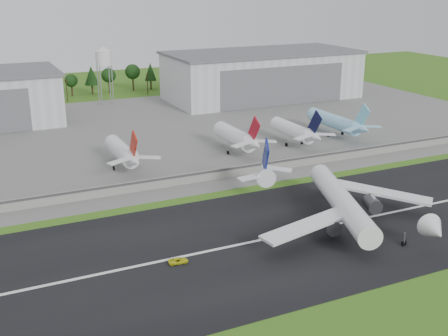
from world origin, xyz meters
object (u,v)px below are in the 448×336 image
ground_vehicle (178,261)px  parked_jet_red_a (124,153)px  parked_jet_red_b (238,138)px  main_airliner (343,207)px  parked_jet_navy (297,131)px  parked_jet_skyblue (338,122)px

ground_vehicle → parked_jet_red_a: (7.15, 69.13, 5.38)m
ground_vehicle → parked_jet_red_b: (49.48, 69.16, 5.62)m
main_airliner → parked_jet_red_b: size_ratio=1.84×
parked_jet_navy → parked_jet_skyblue: parked_jet_skyblue is taller
main_airliner → parked_jet_navy: size_ratio=1.84×
ground_vehicle → parked_jet_navy: (74.24, 69.12, 5.33)m
main_airliner → parked_jet_skyblue: 88.20m
parked_jet_red_a → ground_vehicle: bearing=-95.9°
main_airliner → ground_vehicle: (-46.05, -2.17, -4.17)m
parked_jet_red_a → parked_jet_navy: parked_jet_red_a is taller
main_airliner → parked_jet_skyblue: size_ratio=1.54×
main_airliner → parked_jet_red_a: main_airliner is taller
parked_jet_red_a → parked_jet_skyblue: (89.89, 5.00, -0.05)m
parked_jet_red_b → parked_jet_skyblue: 47.82m
parked_jet_skyblue → ground_vehicle: bearing=-142.6°
main_airliner → parked_jet_skyblue: (50.99, 71.96, 1.15)m
parked_jet_red_b → parked_jet_navy: bearing=-0.1°
main_airliner → parked_jet_red_b: 67.10m
parked_jet_red_b → main_airliner: bearing=-92.9°
parked_jet_red_a → parked_jet_red_b: (42.33, 0.04, 0.25)m
ground_vehicle → parked_jet_skyblue: (97.04, 74.13, 5.32)m
parked_jet_red_b → parked_jet_skyblue: parked_jet_red_b is taller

